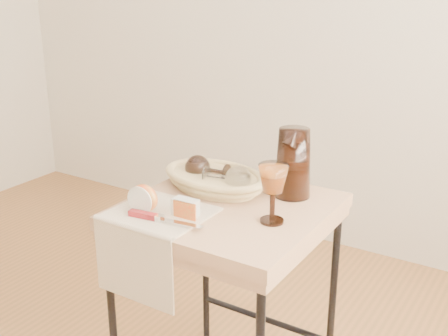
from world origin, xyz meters
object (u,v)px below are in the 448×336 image
Objects in this scene: goblet_lying_a at (210,170)px; wine_goblet at (273,193)px; pitcher at (293,163)px; goblet_lying_b at (224,177)px; bread_basket at (215,181)px; side_table at (227,310)px; tea_towel at (160,213)px; table_knife at (162,218)px; apple_half at (144,198)px.

wine_goblet is at bearing 150.74° from goblet_lying_a.
goblet_lying_b is at bearing -133.34° from pitcher.
side_table is at bearing -34.01° from bread_basket.
wine_goblet is (0.29, 0.12, 0.08)m from tea_towel.
pitcher reaches higher than table_knife.
goblet_lying_a is 0.60× the size of table_knife.
apple_half is (-0.17, -0.18, 0.40)m from side_table.
bread_basket is 2.37× the size of goblet_lying_a.
pitcher is 0.45m from apple_half.
tea_towel is 1.22× the size of table_knife.
tea_towel is at bearing -88.37° from bread_basket.
side_table is 0.47m from wine_goblet.
goblet_lying_a is (-0.13, 0.10, 0.41)m from side_table.
tea_towel is at bearing 18.69° from apple_half.
bread_basket reaches higher than table_knife.
tea_towel is 0.24m from goblet_lying_b.
apple_half is at bearing -96.76° from bread_basket.
goblet_lying_a is 0.28m from apple_half.
apple_half is at bearing 153.50° from table_knife.
pitcher reaches higher than side_table.
table_knife is (-0.21, -0.37, -0.09)m from pitcher.
pitcher is at bearing 52.15° from side_table.
goblet_lying_a reaches higher than apple_half.
pitcher reaches higher than wine_goblet.
side_table is 2.85× the size of pitcher.
wine_goblet is 0.76× the size of table_knife.
goblet_lying_b reaches higher than tea_towel.
pitcher is at bearing 45.45° from apple_half.
goblet_lying_a reaches higher than side_table.
goblet_lying_b is at bearing 62.09° from apple_half.
pitcher is (0.18, 0.09, 0.05)m from goblet_lying_b.
bread_basket reaches higher than side_table.
wine_goblet is (0.04, -0.20, -0.02)m from pitcher.
goblet_lying_a reaches higher than table_knife.
apple_half reaches higher than bread_basket.
wine_goblet is 1.93× the size of apple_half.
side_table is at bearing -108.40° from pitcher.
goblet_lying_b is 0.27m from apple_half.
tea_towel is 1.07× the size of pitcher.
table_knife reaches higher than tea_towel.
pitcher is (0.23, 0.08, 0.08)m from bread_basket.
bread_basket is 1.43× the size of table_knife.
side_table is at bearing 51.77° from tea_towel.
bread_basket is at bearing 154.56° from wine_goblet.
apple_half is 0.39× the size of table_knife.
table_knife is (-0.25, -0.17, -0.07)m from wine_goblet.
pitcher reaches higher than tea_towel.
wine_goblet is (0.22, -0.11, 0.03)m from goblet_lying_b.
pitcher is (0.25, 0.32, 0.10)m from tea_towel.
bread_basket is at bearing 84.88° from tea_towel.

